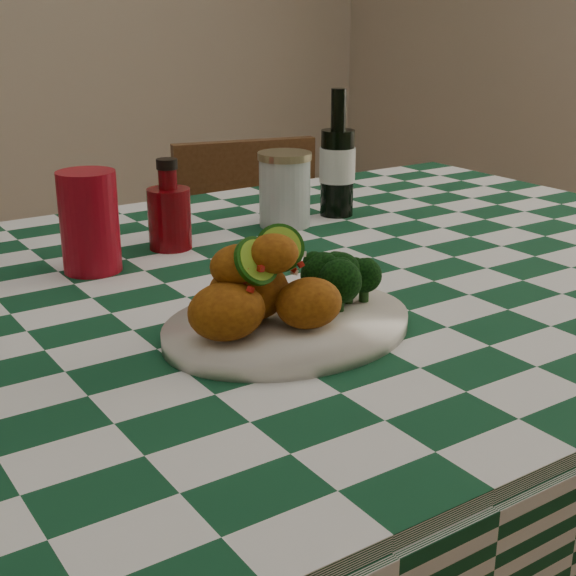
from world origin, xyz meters
TOP-DOWN VIEW (x-y plane):
  - dining_table at (0.00, 0.00)m, footprint 1.66×1.06m
  - plate at (-0.06, -0.17)m, footprint 0.30×0.24m
  - fried_chicken_pile at (-0.09, -0.17)m, footprint 0.16×0.12m
  - broccoli_side at (0.02, -0.16)m, footprint 0.08×0.08m
  - red_tumbler at (-0.16, 0.17)m, footprint 0.10×0.10m
  - ketchup_bottle at (-0.02, 0.21)m, footprint 0.07×0.07m
  - mason_jar at (0.20, 0.23)m, footprint 0.10×0.10m
  - beer_bottle at (0.32, 0.24)m, footprint 0.08×0.08m
  - wooden_chair_right at (0.47, 0.71)m, footprint 0.45×0.47m

SIDE VIEW (x-z plane):
  - dining_table at x=0.00m, z-range 0.00..0.79m
  - wooden_chair_right at x=0.47m, z-range 0.00..0.82m
  - plate at x=-0.06m, z-range 0.79..0.80m
  - broccoli_side at x=0.02m, z-range 0.80..0.86m
  - mason_jar at x=0.20m, z-range 0.79..0.91m
  - ketchup_bottle at x=-0.02m, z-range 0.79..0.92m
  - fried_chicken_pile at x=-0.09m, z-range 0.80..0.91m
  - red_tumbler at x=-0.16m, z-range 0.79..0.93m
  - beer_bottle at x=0.32m, z-range 0.79..1.01m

